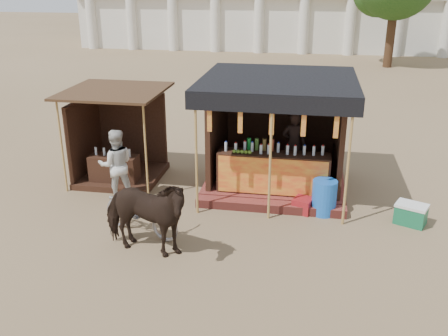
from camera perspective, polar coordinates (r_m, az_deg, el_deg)
ground at (r=9.87m, az=-1.64°, el=-9.31°), size 120.00×120.00×0.00m
main_stall at (r=12.36m, az=6.10°, el=2.29°), size 3.60×3.61×2.78m
secondary_stall at (r=13.23m, az=-12.38°, el=2.39°), size 2.40×2.40×2.38m
cow at (r=9.49m, az=-9.12°, el=-5.44°), size 2.01×1.19×1.60m
motorbike at (r=10.37m, az=-9.48°, el=-4.96°), size 1.97×1.27×0.98m
bystander at (r=11.96m, az=-12.21°, el=0.38°), size 1.02×0.92×1.71m
blue_barrel at (r=11.31m, az=11.37°, el=-3.30°), size 0.72×0.72×0.79m
red_crate at (r=11.40m, az=9.01°, el=-4.22°), size 0.51×0.53×0.33m
cooler at (r=11.44m, az=20.57°, el=-4.94°), size 0.76×0.66×0.46m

